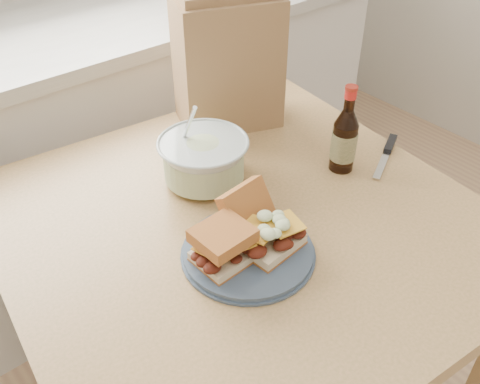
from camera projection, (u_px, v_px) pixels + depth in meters
cabinet_run at (59, 165)px, 1.84m from camera, size 2.50×0.64×0.94m
dining_table at (243, 258)px, 1.19m from camera, size 1.05×1.05×0.80m
plate at (248, 252)px, 1.03m from camera, size 0.25×0.25×0.02m
sandwich_left at (223, 245)px, 0.98m from camera, size 0.10×0.10×0.07m
sandwich_right at (261, 226)px, 1.03m from camera, size 0.12×0.17×0.10m
coleslaw_bowl at (204, 161)px, 1.20m from camera, size 0.20×0.20×0.20m
beer_bottle at (344, 139)px, 1.22m from camera, size 0.06×0.06×0.21m
knife at (388, 149)px, 1.32m from camera, size 0.18×0.10×0.01m
paper_bag at (228, 62)px, 1.34m from camera, size 0.30×0.24×0.33m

